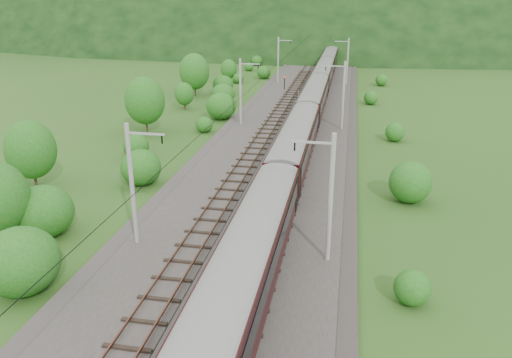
# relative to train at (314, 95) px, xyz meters

# --- Properties ---
(ground) EXTENTS (600.00, 600.00, 0.00)m
(ground) POSITION_rel_train_xyz_m (-2.40, -37.09, -3.34)
(ground) COLOR #234917
(ground) RESTS_ON ground
(railbed) EXTENTS (14.00, 220.00, 0.30)m
(railbed) POSITION_rel_train_xyz_m (-2.40, -27.09, -3.19)
(railbed) COLOR #38332D
(railbed) RESTS_ON ground
(track_left) EXTENTS (2.40, 220.00, 0.27)m
(track_left) POSITION_rel_train_xyz_m (-4.80, -27.09, -2.97)
(track_left) COLOR brown
(track_left) RESTS_ON railbed
(track_right) EXTENTS (2.40, 220.00, 0.27)m
(track_right) POSITION_rel_train_xyz_m (0.00, -27.09, -2.97)
(track_right) COLOR brown
(track_right) RESTS_ON railbed
(catenary_left) EXTENTS (2.54, 192.28, 8.00)m
(catenary_left) POSITION_rel_train_xyz_m (-8.52, -5.09, 1.16)
(catenary_left) COLOR gray
(catenary_left) RESTS_ON railbed
(catenary_right) EXTENTS (2.54, 192.28, 8.00)m
(catenary_right) POSITION_rel_train_xyz_m (3.72, -5.09, 1.16)
(catenary_right) COLOR gray
(catenary_right) RESTS_ON railbed
(overhead_wires) EXTENTS (4.83, 198.00, 0.03)m
(overhead_wires) POSITION_rel_train_xyz_m (-2.40, -27.09, 3.76)
(overhead_wires) COLOR black
(overhead_wires) RESTS_ON ground
(mountain_main) EXTENTS (504.00, 360.00, 244.00)m
(mountain_main) POSITION_rel_train_xyz_m (-2.40, 222.91, -3.34)
(mountain_main) COLOR black
(mountain_main) RESTS_ON ground
(mountain_ridge) EXTENTS (336.00, 280.00, 132.00)m
(mountain_ridge) POSITION_rel_train_xyz_m (-122.40, 262.91, -3.34)
(mountain_ridge) COLOR black
(mountain_ridge) RESTS_ON ground
(train) EXTENTS (2.79, 153.95, 4.84)m
(train) POSITION_rel_train_xyz_m (0.00, 0.00, 0.00)
(train) COLOR black
(train) RESTS_ON ground
(hazard_post_near) EXTENTS (0.15, 0.15, 1.40)m
(hazard_post_near) POSITION_rel_train_xyz_m (-3.14, 11.49, -2.34)
(hazard_post_near) COLOR red
(hazard_post_near) RESTS_ON railbed
(hazard_post_far) EXTENTS (0.14, 0.14, 1.33)m
(hazard_post_far) POSITION_rel_train_xyz_m (-2.21, 26.55, -2.37)
(hazard_post_far) COLOR red
(hazard_post_far) RESTS_ON railbed
(signal) EXTENTS (0.24, 0.24, 2.21)m
(signal) POSITION_rel_train_xyz_m (-6.41, 19.64, -1.74)
(signal) COLOR black
(signal) RESTS_ON railbed
(vegetation_left) EXTENTS (13.37, 145.78, 6.81)m
(vegetation_left) POSITION_rel_train_xyz_m (-16.31, -23.09, -0.70)
(vegetation_left) COLOR #1B5215
(vegetation_left) RESTS_ON ground
(vegetation_right) EXTENTS (5.22, 105.62, 3.01)m
(vegetation_right) POSITION_rel_train_xyz_m (9.40, -27.90, -2.11)
(vegetation_right) COLOR #1B5215
(vegetation_right) RESTS_ON ground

